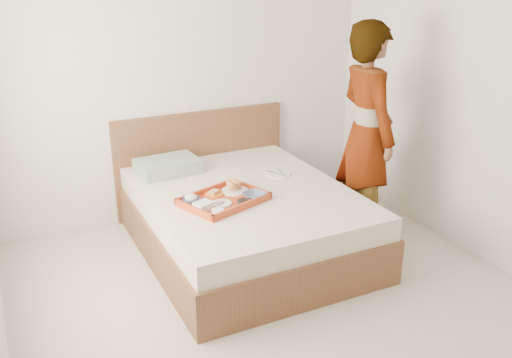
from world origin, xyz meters
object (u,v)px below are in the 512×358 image
at_px(bed, 245,220).
at_px(dinner_plate, 278,173).
at_px(person, 366,134).
at_px(tray, 224,199).

bearing_deg(bed, dinner_plate, 26.23).
relative_size(dinner_plate, person, 0.12).
xyz_separation_m(bed, dinner_plate, (0.41, 0.20, 0.27)).
bearing_deg(dinner_plate, bed, -153.77).
distance_m(dinner_plate, person, 0.81).
xyz_separation_m(tray, dinner_plate, (0.66, 0.35, -0.02)).
bearing_deg(tray, person, -21.27).
bearing_deg(tray, dinner_plate, 8.94).
bearing_deg(bed, person, -10.89).
distance_m(tray, person, 1.31).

